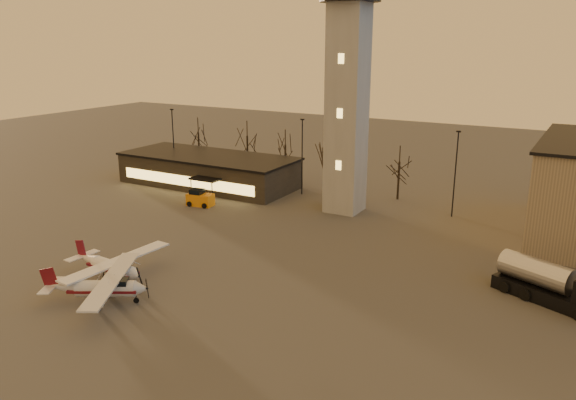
{
  "coord_description": "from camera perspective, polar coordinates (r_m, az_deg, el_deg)",
  "views": [
    {
      "loc": [
        26.32,
        -30.14,
        20.0
      ],
      "look_at": [
        1.8,
        13.0,
        5.79
      ],
      "focal_mm": 35.0,
      "sensor_mm": 36.0,
      "label": 1
    }
  ],
  "objects": [
    {
      "name": "cessna_front",
      "position": [
        50.42,
        -17.16,
        -6.89
      ],
      "size": [
        8.59,
        10.85,
        2.99
      ],
      "rotation": [
        0.0,
        0.0,
        -0.07
      ],
      "color": "white",
      "rests_on": "ground"
    },
    {
      "name": "tree_row",
      "position": [
        81.25,
        -0.39,
        6.01
      ],
      "size": [
        37.2,
        9.2,
        8.8
      ],
      "color": "black",
      "rests_on": "ground"
    },
    {
      "name": "ground",
      "position": [
        44.74,
        -10.47,
        -10.87
      ],
      "size": [
        220.0,
        220.0,
        0.0
      ],
      "primitive_type": "plane",
      "color": "#3E3B39",
      "rests_on": "ground"
    },
    {
      "name": "light_poles",
      "position": [
        67.96,
        6.57,
        3.47
      ],
      "size": [
        58.5,
        12.25,
        10.14
      ],
      "color": "black",
      "rests_on": "ground"
    },
    {
      "name": "control_tower",
      "position": [
        65.75,
        6.12,
        12.68
      ],
      "size": [
        6.8,
        6.8,
        32.6
      ],
      "color": "gray",
      "rests_on": "ground"
    },
    {
      "name": "fuel_truck",
      "position": [
        49.25,
        25.0,
        -7.97
      ],
      "size": [
        8.94,
        5.61,
        3.21
      ],
      "rotation": [
        0.0,
        0.0,
        -0.4
      ],
      "color": "black",
      "rests_on": "ground"
    },
    {
      "name": "terminal",
      "position": [
        80.69,
        -8.07,
        3.04
      ],
      "size": [
        25.4,
        12.2,
        4.3
      ],
      "color": "black",
      "rests_on": "ground"
    },
    {
      "name": "cessna_rear",
      "position": [
        46.73,
        -17.82,
        -8.78
      ],
      "size": [
        8.75,
        10.3,
        3.04
      ],
      "rotation": [
        0.0,
        0.0,
        0.51
      ],
      "color": "silver",
      "rests_on": "ground"
    },
    {
      "name": "service_cart",
      "position": [
        70.95,
        -8.94,
        0.06
      ],
      "size": [
        3.42,
        2.41,
        2.04
      ],
      "rotation": [
        0.0,
        0.0,
        0.13
      ],
      "color": "orange",
      "rests_on": "ground"
    }
  ]
}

